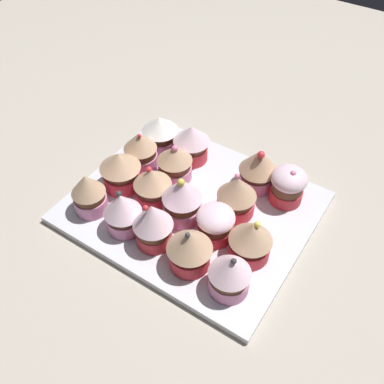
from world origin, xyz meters
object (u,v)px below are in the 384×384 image
Objects in this scene: cupcake_4 at (230,273)px; cupcake_9 at (251,239)px; cupcake_11 at (175,162)px; cupcake_15 at (258,168)px; cupcake_1 at (123,211)px; cupcake_12 at (237,195)px; cupcake_0 at (89,193)px; cupcake_13 at (160,132)px; cupcake_8 at (215,223)px; cupcake_10 at (140,150)px; baking_tray at (192,207)px; cupcake_5 at (121,169)px; cupcake_14 at (191,142)px; cupcake_7 at (183,199)px; cupcake_16 at (288,185)px; cupcake_2 at (153,224)px; cupcake_3 at (190,247)px; cupcake_6 at (153,185)px.

cupcake_4 is 6.41cm from cupcake_9.
cupcake_15 is at bearing 25.20° from cupcake_11.
cupcake_9 is (18.19, 5.88, -0.15)cm from cupcake_1.
cupcake_12 is at bearing 43.98° from cupcake_1.
cupcake_13 is (0.18, 18.23, -0.31)cm from cupcake_0.
cupcake_10 reaches higher than cupcake_8.
baking_tray is at bearing -13.40° from cupcake_10.
cupcake_5 is at bearing -133.53° from cupcake_11.
cupcake_14 is (-0.26, 5.41, 0.31)cm from cupcake_11.
cupcake_10 is at bearing 165.14° from cupcake_9.
cupcake_11 is at bearing 133.33° from cupcake_7.
cupcake_14 is at bearing 118.22° from cupcake_7.
cupcake_16 is at bearing 17.01° from cupcake_11.
cupcake_2 reaches higher than cupcake_3.
baking_tray is 8.20cm from cupcake_12.
cupcake_3 is 0.92× the size of cupcake_7.
cupcake_12 reaches higher than cupcake_16.
cupcake_7 is (-5.65, 6.87, 0.11)cm from cupcake_3.
cupcake_2 is 14.01cm from cupcake_11.
cupcake_2 is 1.41× the size of cupcake_8.
cupcake_2 is 1.14× the size of cupcake_9.
cupcake_15 is (18.54, 12.31, 0.28)cm from cupcake_5.
cupcake_1 is 1.06× the size of cupcake_5.
cupcake_0 is 1.02× the size of cupcake_4.
cupcake_1 is at bearing -48.30° from cupcake_5.
cupcake_0 reaches higher than cupcake_6.
cupcake_8 is at bearing -28.15° from baking_tray.
cupcake_1 reaches higher than cupcake_16.
cupcake_16 reaches higher than cupcake_13.
cupcake_16 is at bearing 26.45° from cupcake_5.
cupcake_3 is at bearing -93.96° from cupcake_8.
cupcake_6 is at bearing 1.78° from cupcake_5.
cupcake_14 is at bearing -179.82° from cupcake_16.
cupcake_11 is (-18.06, 7.37, -0.17)cm from cupcake_9.
cupcake_13 is (-12.60, 8.83, 3.99)cm from baking_tray.
cupcake_3 is 1.09× the size of cupcake_6.
cupcake_11 is 8.36cm from cupcake_13.
cupcake_8 is 0.83× the size of cupcake_11.
cupcake_12 reaches higher than cupcake_4.
cupcake_3 reaches higher than cupcake_13.
cupcake_7 reaches higher than cupcake_15.
cupcake_0 is 31.00cm from cupcake_16.
cupcake_12 is (-6.02, 12.57, 0.20)cm from cupcake_4.
cupcake_5 is 22.25cm from cupcake_15.
cupcake_9 is 1.03× the size of cupcake_14.
cupcake_8 is at bearing -4.26° from cupcake_6.
cupcake_2 reaches higher than cupcake_14.
cupcake_14 is at bearing 106.71° from cupcake_2.
cupcake_14 is (6.23, 6.27, 0.14)cm from cupcake_10.
cupcake_3 reaches higher than cupcake_10.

